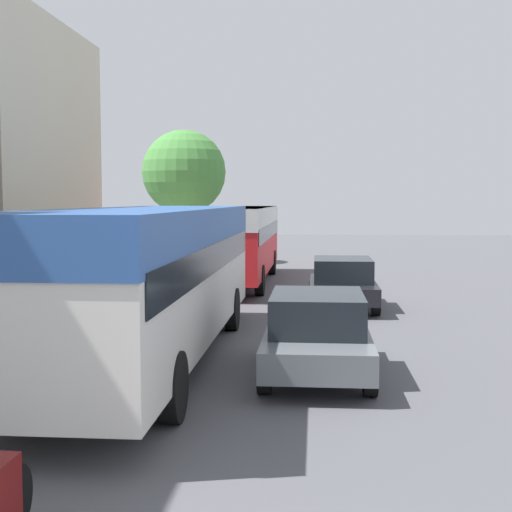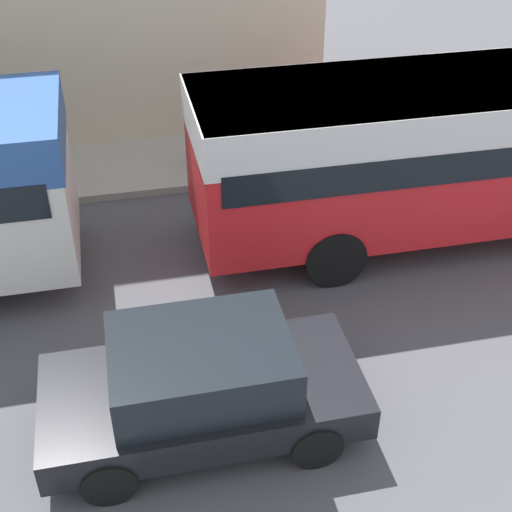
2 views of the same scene
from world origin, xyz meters
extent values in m
cube|color=silver|center=(-1.96, 9.89, 1.71)|extent=(2.48, 11.37, 2.42)
cube|color=#2D569E|center=(-1.96, 9.89, 2.56)|extent=(2.51, 11.42, 0.73)
cube|color=black|center=(-1.96, 9.89, 2.01)|extent=(2.53, 10.91, 0.53)
cylinder|color=black|center=(-3.10, 13.42, 0.50)|extent=(0.28, 1.00, 1.00)
cylinder|color=black|center=(-0.82, 13.42, 0.50)|extent=(0.28, 1.00, 1.00)
cylinder|color=black|center=(-3.10, 6.37, 0.50)|extent=(0.28, 1.00, 1.00)
cylinder|color=black|center=(-0.82, 6.37, 0.50)|extent=(0.28, 1.00, 1.00)
cube|color=red|center=(-1.75, 22.77, 1.65)|extent=(2.43, 10.54, 2.31)
cube|color=white|center=(-1.75, 22.77, 2.46)|extent=(2.45, 10.59, 0.69)
cube|color=black|center=(-1.75, 22.77, 1.94)|extent=(2.48, 10.12, 0.51)
cylinder|color=black|center=(-2.87, 26.04, 0.50)|extent=(0.28, 1.00, 1.00)
cylinder|color=black|center=(-0.64, 26.04, 0.50)|extent=(0.28, 1.00, 1.00)
cylinder|color=black|center=(-2.87, 19.50, 0.50)|extent=(0.28, 1.00, 1.00)
cylinder|color=black|center=(-0.64, 19.50, 0.50)|extent=(0.28, 1.00, 1.00)
cylinder|color=black|center=(-1.62, 3.02, 0.32)|extent=(0.10, 0.64, 0.64)
cube|color=slate|center=(1.18, 9.15, 0.56)|extent=(1.80, 3.93, 0.48)
cube|color=black|center=(1.18, 9.15, 1.13)|extent=(1.59, 2.16, 0.66)
cylinder|color=black|center=(2.01, 7.93, 0.32)|extent=(0.22, 0.64, 0.64)
cylinder|color=black|center=(0.35, 7.93, 0.32)|extent=(0.22, 0.64, 0.64)
cylinder|color=black|center=(2.01, 10.37, 0.32)|extent=(0.22, 0.64, 0.64)
cylinder|color=black|center=(0.35, 10.37, 0.32)|extent=(0.22, 0.64, 0.64)
cube|color=black|center=(1.91, 17.01, 0.55)|extent=(1.83, 3.91, 0.47)
cube|color=black|center=(1.91, 17.01, 1.11)|extent=(1.61, 2.15, 0.64)
cylinder|color=black|center=(1.07, 18.23, 0.32)|extent=(0.22, 0.64, 0.64)
cylinder|color=black|center=(2.75, 18.23, 0.32)|extent=(0.22, 0.64, 0.64)
cylinder|color=black|center=(1.07, 15.80, 0.32)|extent=(0.22, 0.64, 0.64)
cylinder|color=black|center=(2.75, 15.80, 0.32)|extent=(0.22, 0.64, 0.64)
cylinder|color=#232838|center=(-4.81, 18.17, 0.56)|extent=(0.31, 0.31, 0.82)
cylinder|color=#33477F|center=(-4.81, 18.17, 1.31)|extent=(0.39, 0.39, 0.68)
sphere|color=tan|center=(-4.81, 18.17, 1.76)|extent=(0.22, 0.22, 0.22)
cylinder|color=brown|center=(-5.21, 31.04, 1.52)|extent=(0.36, 0.36, 2.75)
sphere|color=#47893D|center=(-5.21, 31.04, 4.42)|extent=(4.05, 4.05, 4.05)
camera|label=1|loc=(1.14, -3.14, 3.08)|focal=50.00mm
camera|label=2|loc=(8.07, 16.35, 7.02)|focal=50.00mm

